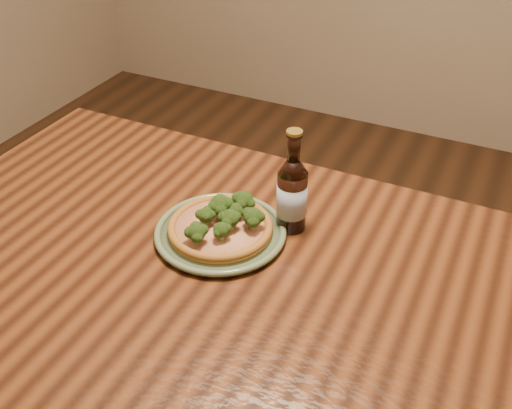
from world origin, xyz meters
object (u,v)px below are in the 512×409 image
at_px(table, 260,321).
at_px(pizza, 222,225).
at_px(plate, 220,232).
at_px(beer_bottle, 292,194).

xyz_separation_m(table, pizza, (-0.14, 0.10, 0.12)).
distance_m(plate, pizza, 0.02).
distance_m(pizza, beer_bottle, 0.16).
relative_size(plate, pizza, 1.26).
bearing_deg(plate, table, -35.66).
xyz_separation_m(plate, beer_bottle, (0.12, 0.09, 0.08)).
bearing_deg(pizza, beer_bottle, 38.69).
height_order(pizza, beer_bottle, beer_bottle).
bearing_deg(pizza, plate, -151.25).
height_order(plate, beer_bottle, beer_bottle).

